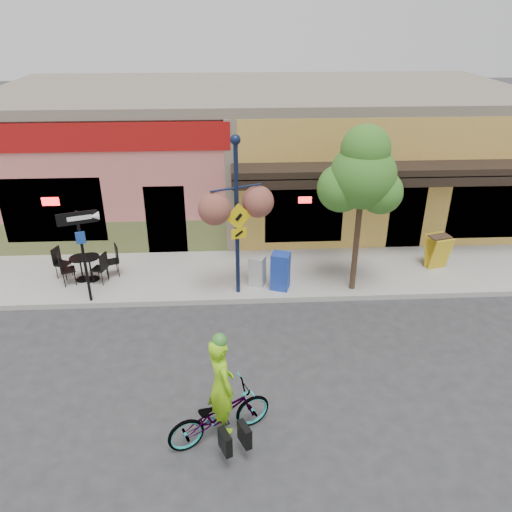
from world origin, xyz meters
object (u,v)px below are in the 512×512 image
at_px(one_way_sign, 84,258).
at_px(newspaper_box_grey, 257,271).
at_px(building, 257,150).
at_px(newspaper_box_blue, 280,271).
at_px(bicycle, 220,414).
at_px(cyclist_rider, 222,396).
at_px(lamp_post, 237,219).
at_px(street_tree, 359,211).

bearing_deg(one_way_sign, newspaper_box_grey, -10.29).
height_order(building, newspaper_box_blue, building).
xyz_separation_m(bicycle, cyclist_rider, (0.05, 0.00, 0.43)).
bearing_deg(newspaper_box_blue, building, 110.73).
bearing_deg(lamp_post, building, 60.29).
bearing_deg(newspaper_box_blue, bicycle, -88.98).
bearing_deg(bicycle, lamp_post, -29.08).
distance_m(cyclist_rider, newspaper_box_grey, 5.32).
relative_size(building, one_way_sign, 7.31).
bearing_deg(cyclist_rider, one_way_sign, 12.74).
height_order(lamp_post, one_way_sign, lamp_post).
xyz_separation_m(building, cyclist_rider, (-1.27, -11.48, -1.30)).
distance_m(building, street_tree, 6.95).
relative_size(building, street_tree, 4.07).
height_order(building, street_tree, street_tree).
height_order(cyclist_rider, lamp_post, lamp_post).
distance_m(one_way_sign, newspaper_box_grey, 4.49).
relative_size(lamp_post, one_way_sign, 1.70).
xyz_separation_m(newspaper_box_grey, street_tree, (2.56, -0.34, 1.81)).
height_order(bicycle, lamp_post, lamp_post).
distance_m(bicycle, newspaper_box_blue, 5.24).
bearing_deg(building, lamp_post, -97.65).
distance_m(lamp_post, newspaper_box_grey, 1.81).
height_order(one_way_sign, newspaper_box_blue, one_way_sign).
bearing_deg(one_way_sign, bicycle, -71.71).
bearing_deg(cyclist_rider, street_tree, -59.42).
distance_m(lamp_post, street_tree, 3.10).
bearing_deg(one_way_sign, newspaper_box_blue, -13.91).
xyz_separation_m(one_way_sign, newspaper_box_grey, (4.38, 0.60, -0.82)).
xyz_separation_m(lamp_post, newspaper_box_grey, (0.54, 0.36, -1.69)).
distance_m(building, newspaper_box_blue, 6.68).
bearing_deg(newspaper_box_blue, one_way_sign, -157.34).
distance_m(bicycle, newspaper_box_grey, 5.32).
relative_size(building, bicycle, 9.29).
relative_size(lamp_post, street_tree, 0.95).
relative_size(cyclist_rider, lamp_post, 0.45).
distance_m(building, cyclist_rider, 11.62).
relative_size(newspaper_box_blue, newspaper_box_grey, 1.23).
xyz_separation_m(bicycle, one_way_sign, (-3.41, 4.63, 0.88)).
relative_size(bicycle, lamp_post, 0.46).
bearing_deg(cyclist_rider, newspaper_box_grey, -33.96).
relative_size(building, lamp_post, 4.31).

